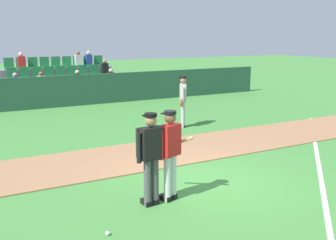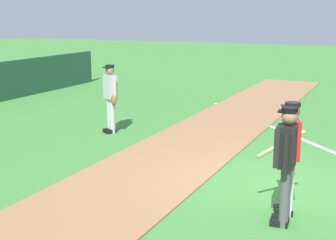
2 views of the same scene
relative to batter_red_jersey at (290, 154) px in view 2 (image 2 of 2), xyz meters
The scene contains 6 objects.
ground_plane 1.53m from the batter_red_jersey, 24.36° to the left, with size 80.00×80.00×0.00m, color #42843A.
infield_dirt_path 3.20m from the batter_red_jersey, 69.17° to the left, with size 28.00×2.42×0.03m, color #9E704C.
foul_line_chalk 4.20m from the batter_red_jersey, ahead, with size 12.00×0.10×0.01m, color white.
batter_red_jersey is the anchor object (origin of this frame).
umpire_home_plate 0.43m from the batter_red_jersey, behind, with size 0.59×0.33×1.76m.
runner_grey_jersey 6.19m from the batter_red_jersey, 57.53° to the left, with size 0.49×0.58×1.76m.
Camera 2 is at (-8.25, -1.82, 3.05)m, focal length 51.93 mm.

